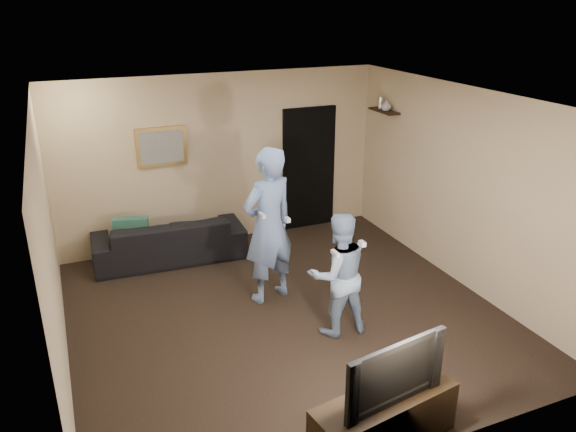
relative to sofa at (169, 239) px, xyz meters
name	(u,v)px	position (x,y,z in m)	size (l,w,h in m)	color
ground	(285,313)	(0.97, -2.09, -0.32)	(5.00, 5.00, 0.00)	black
ceiling	(285,100)	(0.97, -2.09, 2.28)	(5.00, 5.00, 0.04)	silver
wall_back	(222,160)	(0.97, 0.41, 0.98)	(5.00, 0.04, 2.60)	tan
wall_front	(411,325)	(0.97, -4.59, 0.98)	(5.00, 0.04, 2.60)	tan
wall_left	(50,251)	(-1.53, -2.09, 0.98)	(0.04, 5.00, 2.60)	tan
wall_right	(462,188)	(3.47, -2.09, 0.98)	(0.04, 5.00, 2.60)	tan
sofa	(169,239)	(0.00, 0.00, 0.00)	(2.16, 0.85, 0.63)	black
throw_pillow	(132,234)	(-0.52, 0.00, 0.16)	(0.48, 0.15, 0.48)	#17473E
painting_frame	(161,147)	(0.07, 0.39, 1.28)	(0.72, 0.05, 0.57)	olive
painting_canvas	(162,147)	(0.07, 0.36, 1.28)	(0.62, 0.01, 0.47)	slate
doorway	(309,168)	(2.42, 0.38, 0.68)	(0.90, 0.06, 2.00)	black
light_switch	(274,154)	(1.82, 0.39, 0.98)	(0.08, 0.02, 0.12)	silver
wall_shelf	(384,111)	(3.36, -0.29, 1.67)	(0.20, 0.60, 0.03)	black
shelf_vase	(386,105)	(3.36, -0.34, 1.77)	(0.16, 0.16, 0.16)	#B5B5BA
shelf_figurine	(380,103)	(3.36, -0.17, 1.78)	(0.06, 0.06, 0.18)	white
tv_console	(384,419)	(0.93, -4.39, -0.07)	(1.32, 0.43, 0.47)	black
television	(388,368)	(0.93, -4.39, 0.46)	(1.01, 0.13, 0.58)	black
wii_player_left	(268,226)	(0.94, -1.64, 0.68)	(0.83, 0.66, 1.99)	#6C88BB
wii_player_right	(338,274)	(1.37, -2.66, 0.41)	(0.75, 0.60, 1.46)	#849FC0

